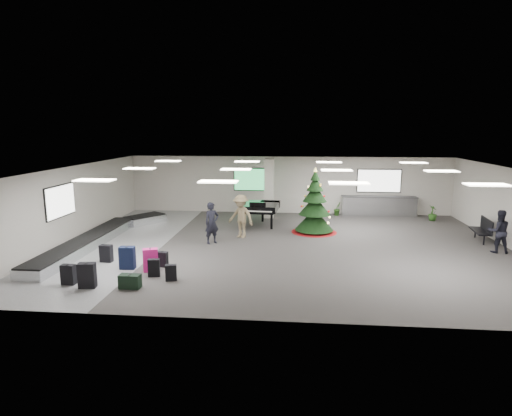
# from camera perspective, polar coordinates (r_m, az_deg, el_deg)

# --- Properties ---
(ground) EXTENTS (18.00, 18.00, 0.00)m
(ground) POSITION_cam_1_polar(r_m,az_deg,el_deg) (17.69, 3.85, -5.07)
(ground) COLOR #383533
(ground) RESTS_ON ground
(room_envelope) EXTENTS (18.02, 14.02, 3.21)m
(room_envelope) POSITION_cam_1_polar(r_m,az_deg,el_deg) (17.89, 2.78, 2.75)
(room_envelope) COLOR #BAB4AA
(room_envelope) RESTS_ON ground
(baggage_carousel) EXTENTS (2.28, 9.71, 0.43)m
(baggage_carousel) POSITION_cam_1_polar(r_m,az_deg,el_deg) (19.38, -20.05, -3.66)
(baggage_carousel) COLOR silver
(baggage_carousel) RESTS_ON ground
(service_counter) EXTENTS (4.05, 0.65, 1.08)m
(service_counter) POSITION_cam_1_polar(r_m,az_deg,el_deg) (24.50, 16.05, 0.27)
(service_counter) COLOR silver
(service_counter) RESTS_ON ground
(suitcase_0) EXTENTS (0.53, 0.34, 0.80)m
(suitcase_0) POSITION_cam_1_polar(r_m,az_deg,el_deg) (14.04, -21.60, -8.37)
(suitcase_0) COLOR black
(suitcase_0) RESTS_ON ground
(suitcase_1) EXTENTS (0.40, 0.26, 0.60)m
(suitcase_1) POSITION_cam_1_polar(r_m,az_deg,el_deg) (14.47, -13.45, -7.76)
(suitcase_1) COLOR black
(suitcase_1) RESTS_ON ground
(pink_suitcase) EXTENTS (0.56, 0.43, 0.80)m
(pink_suitcase) POSITION_cam_1_polar(r_m,az_deg,el_deg) (14.98, -13.88, -6.74)
(pink_suitcase) COLOR #E11D81
(pink_suitcase) RESTS_ON ground
(suitcase_3) EXTENTS (0.39, 0.27, 0.56)m
(suitcase_3) POSITION_cam_1_polar(r_m,az_deg,el_deg) (15.37, -12.34, -6.69)
(suitcase_3) COLOR black
(suitcase_3) RESTS_ON ground
(navy_suitcase) EXTENTS (0.52, 0.32, 0.81)m
(navy_suitcase) POSITION_cam_1_polar(r_m,az_deg,el_deg) (15.41, -16.78, -6.38)
(navy_suitcase) COLOR black
(navy_suitcase) RESTS_ON ground
(suitcase_5) EXTENTS (0.43, 0.25, 0.65)m
(suitcase_5) POSITION_cam_1_polar(r_m,az_deg,el_deg) (14.58, -23.73, -8.13)
(suitcase_5) COLOR black
(suitcase_5) RESTS_ON ground
(green_duffel) EXTENTS (0.64, 0.33, 0.44)m
(green_duffel) POSITION_cam_1_polar(r_m,az_deg,el_deg) (13.67, -16.46, -9.35)
(green_duffel) COLOR black
(green_duffel) RESTS_ON ground
(suitcase_7) EXTENTS (0.39, 0.27, 0.54)m
(suitcase_7) POSITION_cam_1_polar(r_m,az_deg,el_deg) (13.98, -11.27, -8.45)
(suitcase_7) COLOR black
(suitcase_7) RESTS_ON ground
(suitcase_8) EXTENTS (0.45, 0.28, 0.66)m
(suitcase_8) POSITION_cam_1_polar(r_m,az_deg,el_deg) (16.43, -19.34, -5.75)
(suitcase_8) COLOR black
(suitcase_8) RESTS_ON ground
(christmas_tree) EXTENTS (2.12, 2.12, 3.02)m
(christmas_tree) POSITION_cam_1_polar(r_m,az_deg,el_deg) (19.91, 7.80, -0.30)
(christmas_tree) COLOR maroon
(christmas_tree) RESTS_ON ground
(grand_piano) EXTENTS (1.91, 2.37, 1.28)m
(grand_piano) POSITION_cam_1_polar(r_m,az_deg,el_deg) (21.15, 0.53, 0.10)
(grand_piano) COLOR black
(grand_piano) RESTS_ON ground
(bench) EXTENTS (0.71, 1.63, 1.00)m
(bench) POSITION_cam_1_polar(r_m,az_deg,el_deg) (20.65, 28.00, -2.42)
(bench) COLOR black
(bench) RESTS_ON ground
(traveler_a) EXTENTS (0.76, 0.72, 1.75)m
(traveler_a) POSITION_cam_1_polar(r_m,az_deg,el_deg) (17.93, -5.91, -2.00)
(traveler_a) COLOR black
(traveler_a) RESTS_ON ground
(traveler_b) EXTENTS (1.42, 1.20, 1.91)m
(traveler_b) POSITION_cam_1_polar(r_m,az_deg,el_deg) (18.81, -2.02, -1.11)
(traveler_b) COLOR #867453
(traveler_b) RESTS_ON ground
(traveler_bench) EXTENTS (0.86, 0.70, 1.68)m
(traveler_bench) POSITION_cam_1_polar(r_m,az_deg,el_deg) (19.02, 29.64, -2.73)
(traveler_bench) COLOR black
(traveler_bench) RESTS_ON ground
(potted_plant_left) EXTENTS (0.54, 0.55, 0.78)m
(potted_plant_left) POSITION_cam_1_polar(r_m,az_deg,el_deg) (24.05, 10.79, -0.07)
(potted_plant_left) COLOR #1D4215
(potted_plant_left) RESTS_ON ground
(potted_plant_right) EXTENTS (0.55, 0.55, 0.80)m
(potted_plant_right) POSITION_cam_1_polar(r_m,az_deg,el_deg) (24.15, 22.50, -0.63)
(potted_plant_right) COLOR #1D4215
(potted_plant_right) RESTS_ON ground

